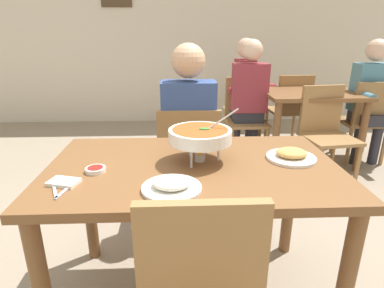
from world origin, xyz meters
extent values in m
cube|color=beige|center=(0.00, 3.71, 1.50)|extent=(10.00, 0.10, 3.00)
cube|color=brown|center=(0.00, 0.00, 0.76)|extent=(1.37, 0.82, 0.04)
cylinder|color=brown|center=(0.62, -0.35, 0.37)|extent=(0.07, 0.07, 0.74)
cylinder|color=brown|center=(-0.62, 0.35, 0.37)|extent=(0.07, 0.07, 0.74)
cylinder|color=brown|center=(0.62, 0.35, 0.37)|extent=(0.07, 0.07, 0.74)
cube|color=olive|center=(0.00, 0.79, 0.43)|extent=(0.44, 0.44, 0.03)
cube|color=olive|center=(0.00, 0.59, 0.68)|extent=(0.42, 0.04, 0.45)
cylinder|color=olive|center=(0.19, 0.98, 0.21)|extent=(0.04, 0.04, 0.42)
cylinder|color=olive|center=(-0.19, 0.98, 0.21)|extent=(0.04, 0.04, 0.42)
cylinder|color=olive|center=(0.19, 0.60, 0.21)|extent=(0.04, 0.04, 0.42)
cylinder|color=olive|center=(-0.19, 0.60, 0.21)|extent=(0.04, 0.04, 0.42)
cylinder|color=#2D2D38|center=(0.10, 0.81, 0.23)|extent=(0.10, 0.10, 0.45)
cylinder|color=#2D2D38|center=(-0.10, 0.81, 0.23)|extent=(0.10, 0.10, 0.45)
cube|color=#2D2D38|center=(0.00, 0.77, 0.51)|extent=(0.32, 0.32, 0.12)
cube|color=#334C8C|center=(0.00, 0.69, 0.82)|extent=(0.36, 0.20, 0.50)
sphere|color=tan|center=(0.00, 0.69, 1.20)|extent=(0.22, 0.22, 0.22)
cylinder|color=#334C8C|center=(0.16, 0.89, 0.77)|extent=(0.08, 0.28, 0.08)
cylinder|color=#334C8C|center=(-0.16, 0.89, 0.77)|extent=(0.08, 0.28, 0.08)
cube|color=olive|center=(0.00, -0.56, 0.68)|extent=(0.42, 0.04, 0.45)
cylinder|color=silver|center=(0.12, 0.04, 0.83)|extent=(0.01, 0.01, 0.10)
cylinder|color=silver|center=(-0.01, 0.12, 0.83)|extent=(0.01, 0.01, 0.10)
cylinder|color=silver|center=(-0.01, -0.04, 0.83)|extent=(0.01, 0.01, 0.10)
torus|color=silver|center=(0.03, 0.04, 0.88)|extent=(0.21, 0.21, 0.01)
cylinder|color=#B2B2B7|center=(0.03, 0.04, 0.80)|extent=(0.05, 0.05, 0.04)
cone|color=orange|center=(0.03, 0.04, 0.83)|extent=(0.02, 0.02, 0.04)
cylinder|color=white|center=(0.03, 0.04, 0.91)|extent=(0.30, 0.30, 0.06)
cylinder|color=#994C1E|center=(0.03, 0.04, 0.93)|extent=(0.26, 0.26, 0.01)
ellipsoid|color=#388433|center=(0.05, 0.04, 0.94)|extent=(0.05, 0.03, 0.01)
cylinder|color=silver|center=(0.12, 0.06, 0.97)|extent=(0.18, 0.01, 0.13)
cylinder|color=white|center=(-0.10, -0.25, 0.79)|extent=(0.24, 0.24, 0.01)
ellipsoid|color=white|center=(-0.10, -0.25, 0.81)|extent=(0.15, 0.13, 0.04)
cylinder|color=white|center=(0.48, 0.05, 0.79)|extent=(0.24, 0.24, 0.01)
ellipsoid|color=tan|center=(0.48, 0.05, 0.81)|extent=(0.15, 0.13, 0.04)
cylinder|color=white|center=(-0.44, -0.06, 0.79)|extent=(0.09, 0.09, 0.02)
cylinder|color=maroon|center=(-0.44, -0.06, 0.80)|extent=(0.07, 0.07, 0.01)
cube|color=white|center=(-0.54, -0.18, 0.79)|extent=(0.14, 0.11, 0.02)
cube|color=silver|center=(-0.56, -0.23, 0.78)|extent=(0.08, 0.16, 0.01)
cube|color=silver|center=(-0.51, -0.23, 0.78)|extent=(0.05, 0.17, 0.01)
cube|color=brown|center=(1.34, 1.91, 0.76)|extent=(1.00, 0.80, 0.04)
cylinder|color=brown|center=(0.90, 1.57, 0.37)|extent=(0.07, 0.07, 0.74)
cylinder|color=brown|center=(1.78, 1.57, 0.37)|extent=(0.07, 0.07, 0.74)
cylinder|color=brown|center=(0.90, 2.25, 0.37)|extent=(0.07, 0.07, 0.74)
cylinder|color=brown|center=(1.78, 2.25, 0.37)|extent=(0.07, 0.07, 0.74)
cube|color=olive|center=(1.95, 1.92, 0.43)|extent=(0.45, 0.45, 0.03)
cube|color=olive|center=(1.94, 1.72, 0.68)|extent=(0.42, 0.05, 0.45)
cylinder|color=olive|center=(2.14, 2.10, 0.21)|extent=(0.04, 0.04, 0.42)
cylinder|color=olive|center=(1.76, 2.11, 0.21)|extent=(0.04, 0.04, 0.42)
cylinder|color=olive|center=(2.14, 1.72, 0.21)|extent=(0.04, 0.04, 0.42)
cylinder|color=olive|center=(1.76, 1.73, 0.21)|extent=(0.04, 0.04, 0.42)
cube|color=olive|center=(0.68, 1.94, 0.43)|extent=(0.45, 0.45, 0.03)
cube|color=olive|center=(0.67, 2.14, 0.68)|extent=(0.42, 0.05, 0.45)
cylinder|color=olive|center=(0.49, 1.75, 0.21)|extent=(0.04, 0.04, 0.42)
cylinder|color=olive|center=(0.87, 1.76, 0.21)|extent=(0.04, 0.04, 0.42)
cylinder|color=olive|center=(0.48, 2.13, 0.21)|extent=(0.04, 0.04, 0.42)
cylinder|color=olive|center=(0.86, 2.14, 0.21)|extent=(0.04, 0.04, 0.42)
cube|color=olive|center=(0.73, 2.45, 0.43)|extent=(0.47, 0.47, 0.03)
cube|color=olive|center=(0.93, 2.44, 0.68)|extent=(0.07, 0.42, 0.45)
cylinder|color=olive|center=(0.55, 2.66, 0.21)|extent=(0.04, 0.04, 0.42)
cylinder|color=olive|center=(0.53, 2.28, 0.21)|extent=(0.04, 0.04, 0.42)
cylinder|color=olive|center=(0.93, 2.63, 0.21)|extent=(0.04, 0.04, 0.42)
cylinder|color=olive|center=(0.90, 2.25, 0.21)|extent=(0.04, 0.04, 0.42)
cube|color=olive|center=(1.31, 2.48, 0.43)|extent=(0.47, 0.47, 0.03)
cube|color=olive|center=(1.32, 2.28, 0.68)|extent=(0.42, 0.07, 0.45)
cylinder|color=olive|center=(1.48, 2.68, 0.21)|extent=(0.04, 0.04, 0.42)
cylinder|color=olive|center=(1.11, 2.65, 0.21)|extent=(0.04, 0.04, 0.42)
cylinder|color=olive|center=(1.51, 2.30, 0.21)|extent=(0.04, 0.04, 0.42)
cylinder|color=olive|center=(1.13, 2.27, 0.21)|extent=(0.04, 0.04, 0.42)
cube|color=olive|center=(1.34, 1.35, 0.43)|extent=(0.49, 0.49, 0.03)
cube|color=olive|center=(1.31, 1.55, 0.68)|extent=(0.42, 0.09, 0.45)
cylinder|color=olive|center=(1.17, 1.14, 0.21)|extent=(0.04, 0.04, 0.42)
cylinder|color=olive|center=(1.55, 1.19, 0.21)|extent=(0.04, 0.04, 0.42)
cylinder|color=olive|center=(1.12, 1.52, 0.21)|extent=(0.04, 0.04, 0.42)
cylinder|color=olive|center=(1.50, 1.57, 0.21)|extent=(0.04, 0.04, 0.42)
cylinder|color=#2D2D38|center=(1.86, 1.77, 0.23)|extent=(0.10, 0.10, 0.45)
cylinder|color=#2D2D38|center=(2.06, 1.77, 0.23)|extent=(0.10, 0.10, 0.45)
cube|color=#2D2D38|center=(1.96, 1.81, 0.51)|extent=(0.32, 0.32, 0.12)
cube|color=teal|center=(1.96, 1.89, 0.82)|extent=(0.36, 0.20, 0.50)
sphere|color=beige|center=(1.96, 1.89, 1.20)|extent=(0.22, 0.22, 0.22)
cylinder|color=teal|center=(1.80, 1.69, 0.77)|extent=(0.08, 0.28, 0.08)
cylinder|color=#2D2D38|center=(0.78, 2.04, 0.23)|extent=(0.10, 0.10, 0.45)
cylinder|color=#2D2D38|center=(0.58, 2.04, 0.23)|extent=(0.10, 0.10, 0.45)
cube|color=#2D2D38|center=(0.68, 2.00, 0.51)|extent=(0.32, 0.32, 0.12)
cube|color=maroon|center=(0.68, 1.92, 0.82)|extent=(0.36, 0.20, 0.50)
sphere|color=beige|center=(0.68, 1.92, 1.20)|extent=(0.22, 0.22, 0.22)
cylinder|color=maroon|center=(0.84, 2.12, 0.77)|extent=(0.08, 0.28, 0.08)
cylinder|color=maroon|center=(0.52, 2.12, 0.77)|extent=(0.08, 0.28, 0.08)
cylinder|color=#2D2D38|center=(0.85, 2.33, 0.23)|extent=(0.10, 0.10, 0.45)
cylinder|color=#2D2D38|center=(0.85, 2.53, 0.23)|extent=(0.10, 0.10, 0.45)
cube|color=#2D2D38|center=(0.81, 2.43, 0.51)|extent=(0.32, 0.32, 0.12)
cube|color=maroon|center=(0.73, 2.43, 0.82)|extent=(0.20, 0.36, 0.50)
sphere|color=beige|center=(0.73, 2.43, 1.20)|extent=(0.22, 0.22, 0.22)
cylinder|color=maroon|center=(0.93, 2.27, 0.77)|extent=(0.28, 0.08, 0.08)
cylinder|color=maroon|center=(0.93, 2.59, 0.77)|extent=(0.28, 0.08, 0.08)
camera|label=1|loc=(-0.07, -1.38, 1.37)|focal=29.57mm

